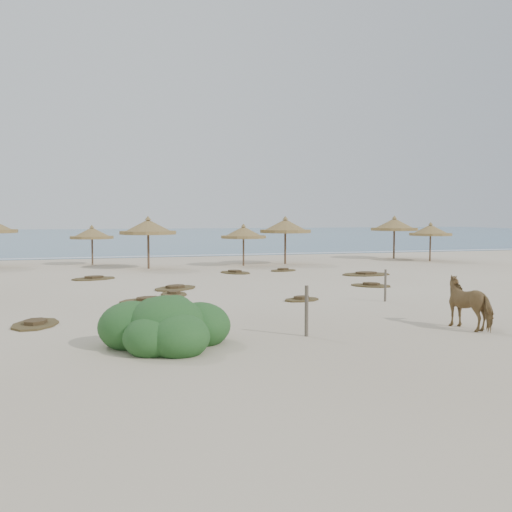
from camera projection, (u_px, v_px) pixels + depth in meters
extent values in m
plane|color=beige|center=(228.00, 310.00, 18.77)|extent=(160.00, 160.00, 0.00)
cube|color=#2D5E87|center=(116.00, 236.00, 90.51)|extent=(200.00, 100.00, 0.01)
cube|color=silver|center=(148.00, 257.00, 43.64)|extent=(70.00, 0.60, 0.01)
cylinder|color=brown|center=(148.00, 249.00, 33.51)|extent=(0.13, 0.13, 2.33)
cylinder|color=olive|center=(148.00, 233.00, 33.44)|extent=(4.09, 4.09, 0.20)
cone|color=olive|center=(148.00, 226.00, 33.42)|extent=(3.95, 3.95, 0.83)
cone|color=olive|center=(148.00, 218.00, 33.38)|extent=(0.40, 0.40, 0.24)
cylinder|color=brown|center=(92.00, 250.00, 36.16)|extent=(0.11, 0.11, 1.91)
cylinder|color=olive|center=(92.00, 237.00, 36.11)|extent=(2.86, 2.86, 0.16)
cone|color=olive|center=(92.00, 233.00, 36.09)|extent=(2.76, 2.76, 0.68)
cone|color=olive|center=(92.00, 226.00, 36.06)|extent=(0.33, 0.33, 0.20)
cylinder|color=brown|center=(243.00, 250.00, 35.54)|extent=(0.11, 0.11, 1.97)
cylinder|color=olive|center=(243.00, 237.00, 35.48)|extent=(3.61, 3.61, 0.17)
cone|color=olive|center=(243.00, 232.00, 35.46)|extent=(3.49, 3.49, 0.70)
cone|color=olive|center=(243.00, 225.00, 35.43)|extent=(0.34, 0.34, 0.21)
cylinder|color=brown|center=(285.00, 246.00, 36.76)|extent=(0.13, 0.13, 2.32)
cylinder|color=olive|center=(285.00, 231.00, 36.69)|extent=(4.14, 4.14, 0.20)
cone|color=olive|center=(285.00, 226.00, 36.66)|extent=(4.00, 4.00, 0.83)
cone|color=olive|center=(285.00, 218.00, 36.63)|extent=(0.40, 0.40, 0.24)
cylinder|color=brown|center=(430.00, 246.00, 39.33)|extent=(0.12, 0.12, 2.02)
cylinder|color=olive|center=(430.00, 234.00, 39.27)|extent=(3.80, 3.80, 0.17)
cone|color=olive|center=(431.00, 230.00, 39.25)|extent=(3.68, 3.68, 0.72)
cone|color=olive|center=(431.00, 223.00, 39.22)|extent=(0.35, 0.35, 0.21)
cylinder|color=brown|center=(394.00, 243.00, 41.52)|extent=(0.13, 0.13, 2.35)
cylinder|color=olive|center=(394.00, 229.00, 41.45)|extent=(4.04, 4.04, 0.20)
cone|color=olive|center=(394.00, 224.00, 41.43)|extent=(3.91, 3.91, 0.84)
cone|color=olive|center=(394.00, 217.00, 41.39)|extent=(0.40, 0.40, 0.25)
imported|color=olive|center=(471.00, 303.00, 15.68)|extent=(1.17, 1.82, 1.42)
cylinder|color=brown|center=(307.00, 311.00, 14.65)|extent=(0.11, 0.11, 1.32)
cylinder|color=brown|center=(385.00, 285.00, 20.65)|extent=(0.09, 0.09, 1.17)
ellipsoid|color=#2C5B27|center=(166.00, 326.00, 13.39)|extent=(1.89, 1.89, 1.42)
ellipsoid|color=#2C5B27|center=(200.00, 325.00, 13.91)|extent=(1.52, 1.52, 1.14)
ellipsoid|color=#2C5B27|center=(132.00, 326.00, 13.54)|extent=(1.61, 1.61, 1.21)
ellipsoid|color=#2C5B27|center=(179.00, 337.00, 12.82)|extent=(1.42, 1.42, 1.07)
ellipsoid|color=#2C5B27|center=(152.00, 338.00, 12.84)|extent=(1.33, 1.33, 0.99)
ellipsoid|color=#2C5B27|center=(184.00, 326.00, 14.38)|extent=(1.14, 1.14, 0.85)
ellipsoid|color=#2C5B27|center=(175.00, 308.00, 13.90)|extent=(0.85, 0.85, 0.64)
ellipsoid|color=#2C5B27|center=(153.00, 310.00, 13.37)|extent=(0.76, 0.76, 0.57)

